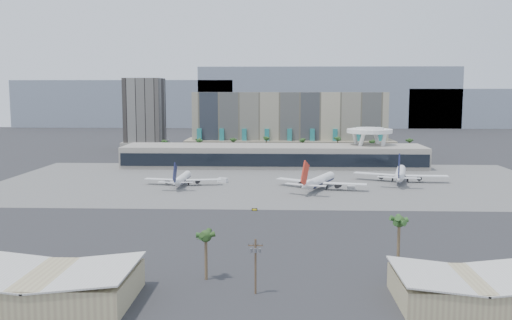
{
  "coord_description": "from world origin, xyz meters",
  "views": [
    {
      "loc": [
        2.78,
        -213.27,
        43.21
      ],
      "look_at": [
        -7.31,
        40.0,
        12.18
      ],
      "focal_mm": 40.0,
      "sensor_mm": 36.0,
      "label": 1
    }
  ],
  "objects_px": {
    "service_vehicle_b": "(351,188)",
    "airliner_right": "(400,174)",
    "airliner_centre": "(319,181)",
    "airliner_left": "(182,179)",
    "service_vehicle_a": "(223,180)",
    "utility_pole": "(255,261)",
    "taxiway_sign": "(255,210)"
  },
  "relations": [
    {
      "from": "airliner_centre",
      "to": "service_vehicle_a",
      "type": "distance_m",
      "value": 47.37
    },
    {
      "from": "taxiway_sign",
      "to": "airliner_centre",
      "type": "bearing_deg",
      "value": 59.18
    },
    {
      "from": "airliner_right",
      "to": "airliner_centre",
      "type": "bearing_deg",
      "value": -138.0
    },
    {
      "from": "utility_pole",
      "to": "airliner_right",
      "type": "relative_size",
      "value": 0.27
    },
    {
      "from": "service_vehicle_a",
      "to": "taxiway_sign",
      "type": "bearing_deg",
      "value": -55.05
    },
    {
      "from": "utility_pole",
      "to": "service_vehicle_a",
      "type": "height_order",
      "value": "utility_pole"
    },
    {
      "from": "utility_pole",
      "to": "airliner_left",
      "type": "relative_size",
      "value": 0.33
    },
    {
      "from": "taxiway_sign",
      "to": "service_vehicle_b",
      "type": "bearing_deg",
      "value": 47.26
    },
    {
      "from": "airliner_centre",
      "to": "service_vehicle_b",
      "type": "relative_size",
      "value": 11.98
    },
    {
      "from": "airliner_centre",
      "to": "service_vehicle_b",
      "type": "distance_m",
      "value": 14.3
    },
    {
      "from": "airliner_left",
      "to": "airliner_right",
      "type": "relative_size",
      "value": 0.82
    },
    {
      "from": "utility_pole",
      "to": "service_vehicle_a",
      "type": "xyz_separation_m",
      "value": [
        -21.54,
        147.67,
        -6.06
      ]
    },
    {
      "from": "airliner_left",
      "to": "service_vehicle_a",
      "type": "relative_size",
      "value": 8.29
    },
    {
      "from": "service_vehicle_b",
      "to": "airliner_right",
      "type": "bearing_deg",
      "value": 56.5
    },
    {
      "from": "service_vehicle_a",
      "to": "taxiway_sign",
      "type": "xyz_separation_m",
      "value": [
        17.76,
        -63.1,
        -0.63
      ]
    },
    {
      "from": "airliner_left",
      "to": "service_vehicle_b",
      "type": "distance_m",
      "value": 76.4
    },
    {
      "from": "airliner_centre",
      "to": "airliner_right",
      "type": "bearing_deg",
      "value": 51.3
    },
    {
      "from": "airliner_right",
      "to": "service_vehicle_b",
      "type": "xyz_separation_m",
      "value": [
        -25.79,
        -22.25,
        -3.1
      ]
    },
    {
      "from": "utility_pole",
      "to": "airliner_left",
      "type": "bearing_deg",
      "value": 105.83
    },
    {
      "from": "airliner_centre",
      "to": "airliner_right",
      "type": "distance_m",
      "value": 45.14
    },
    {
      "from": "airliner_left",
      "to": "airliner_centre",
      "type": "height_order",
      "value": "airliner_centre"
    },
    {
      "from": "utility_pole",
      "to": "airliner_centre",
      "type": "bearing_deg",
      "value": 80.17
    },
    {
      "from": "airliner_centre",
      "to": "service_vehicle_b",
      "type": "xyz_separation_m",
      "value": [
        13.98,
        -0.88,
        -2.88
      ]
    },
    {
      "from": "utility_pole",
      "to": "service_vehicle_b",
      "type": "bearing_deg",
      "value": 74.25
    },
    {
      "from": "utility_pole",
      "to": "service_vehicle_b",
      "type": "xyz_separation_m",
      "value": [
        36.67,
        130.04,
        -6.27
      ]
    },
    {
      "from": "airliner_right",
      "to": "service_vehicle_b",
      "type": "distance_m",
      "value": 34.2
    },
    {
      "from": "utility_pole",
      "to": "taxiway_sign",
      "type": "relative_size",
      "value": 5.91
    },
    {
      "from": "airliner_centre",
      "to": "service_vehicle_b",
      "type": "bearing_deg",
      "value": 19.43
    },
    {
      "from": "airliner_centre",
      "to": "airliner_right",
      "type": "relative_size",
      "value": 0.9
    },
    {
      "from": "airliner_left",
      "to": "service_vehicle_b",
      "type": "xyz_separation_m",
      "value": [
        75.91,
        -8.38,
        -2.33
      ]
    },
    {
      "from": "service_vehicle_b",
      "to": "utility_pole",
      "type": "bearing_deg",
      "value": -90.04
    },
    {
      "from": "airliner_left",
      "to": "airliner_centre",
      "type": "bearing_deg",
      "value": -5.41
    }
  ]
}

